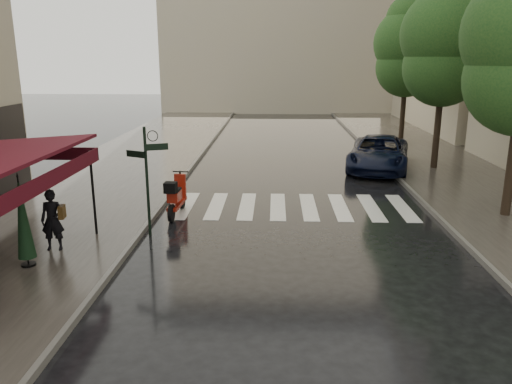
# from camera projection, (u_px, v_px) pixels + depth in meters

# --- Properties ---
(ground) EXTENTS (120.00, 120.00, 0.00)m
(ground) POSITION_uv_depth(u_px,v_px,m) (171.00, 281.00, 11.27)
(ground) COLOR black
(ground) RESTS_ON ground
(sidewalk_near) EXTENTS (6.00, 60.00, 0.12)m
(sidewalk_near) POSITION_uv_depth(u_px,v_px,m) (127.00, 166.00, 23.00)
(sidewalk_near) COLOR #38332D
(sidewalk_near) RESTS_ON ground
(sidewalk_far) EXTENTS (5.50, 60.00, 0.12)m
(sidewalk_far) POSITION_uv_depth(u_px,v_px,m) (450.00, 169.00, 22.46)
(sidewalk_far) COLOR #38332D
(sidewalk_far) RESTS_ON ground
(curb_near) EXTENTS (0.12, 60.00, 0.16)m
(curb_near) POSITION_uv_depth(u_px,v_px,m) (192.00, 166.00, 22.88)
(curb_near) COLOR #595651
(curb_near) RESTS_ON ground
(curb_far) EXTENTS (0.12, 60.00, 0.16)m
(curb_far) POSITION_uv_depth(u_px,v_px,m) (388.00, 168.00, 22.56)
(curb_far) COLOR #595651
(curb_far) RESTS_ON ground
(crosswalk) EXTENTS (7.85, 3.20, 0.01)m
(crosswalk) POSITION_uv_depth(u_px,v_px,m) (293.00, 206.00, 16.95)
(crosswalk) COLOR silver
(crosswalk) RESTS_ON ground
(signpost) EXTENTS (1.17, 0.29, 3.10)m
(signpost) POSITION_uv_depth(u_px,v_px,m) (147.00, 173.00, 13.73)
(signpost) COLOR black
(signpost) RESTS_ON ground
(backdrop_building) EXTENTS (22.00, 6.00, 20.00)m
(backdrop_building) POSITION_uv_depth(u_px,v_px,m) (284.00, 0.00, 45.23)
(backdrop_building) COLOR tan
(backdrop_building) RESTS_ON ground
(tree_mid) EXTENTS (3.80, 3.80, 8.34)m
(tree_mid) POSITION_uv_depth(u_px,v_px,m) (446.00, 41.00, 21.05)
(tree_mid) COLOR black
(tree_mid) RESTS_ON sidewalk_far
(tree_far) EXTENTS (3.80, 3.80, 8.16)m
(tree_far) POSITION_uv_depth(u_px,v_px,m) (408.00, 48.00, 27.83)
(tree_far) COLOR black
(tree_far) RESTS_ON sidewalk_far
(pedestrian_with_umbrella) EXTENTS (1.05, 1.06, 2.41)m
(pedestrian_with_umbrella) POSITION_uv_depth(u_px,v_px,m) (49.00, 189.00, 12.43)
(pedestrian_with_umbrella) COLOR black
(pedestrian_with_umbrella) RESTS_ON sidewalk_near
(scooter) EXTENTS (0.52, 1.97, 1.29)m
(scooter) POSITION_uv_depth(u_px,v_px,m) (176.00, 197.00, 15.85)
(scooter) COLOR black
(scooter) RESTS_ON ground
(parked_car) EXTENTS (3.77, 5.88, 1.51)m
(parked_car) POSITION_uv_depth(u_px,v_px,m) (379.00, 153.00, 22.40)
(parked_car) COLOR black
(parked_car) RESTS_ON ground
(parasol_back) EXTENTS (0.41, 0.41, 2.21)m
(parasol_back) POSITION_uv_depth(u_px,v_px,m) (23.00, 218.00, 11.54)
(parasol_back) COLOR black
(parasol_back) RESTS_ON sidewalk_near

